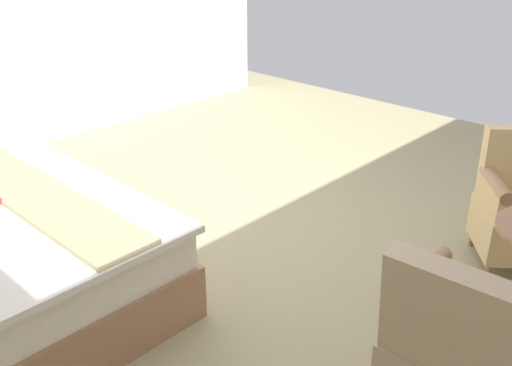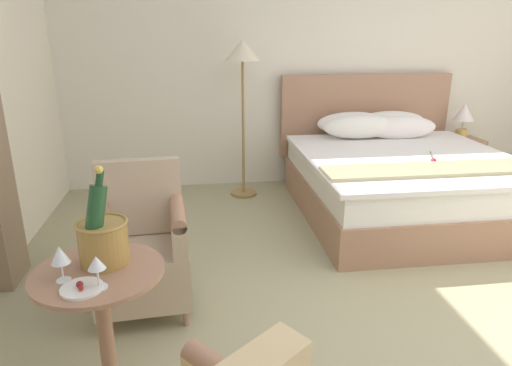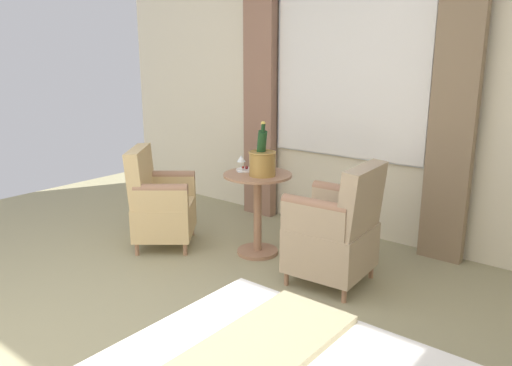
{
  "view_description": "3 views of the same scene",
  "coord_description": "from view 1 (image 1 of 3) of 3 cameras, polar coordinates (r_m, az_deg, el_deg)",
  "views": [
    {
      "loc": [
        -2.53,
        2.52,
        2.11
      ],
      "look_at": [
        -0.54,
        0.43,
        0.78
      ],
      "focal_mm": 40.0,
      "sensor_mm": 36.0,
      "label": 1
    },
    {
      "loc": [
        -1.46,
        -2.15,
        1.71
      ],
      "look_at": [
        -1.06,
        0.86,
        0.69
      ],
      "focal_mm": 32.0,
      "sensor_mm": 36.0,
      "label": 2
    },
    {
      "loc": [
        1.25,
        2.24,
        1.7
      ],
      "look_at": [
        -1.01,
        0.42,
        0.94
      ],
      "focal_mm": 35.0,
      "sensor_mm": 36.0,
      "label": 3
    }
  ],
  "objects": [
    {
      "name": "armchair_by_window",
      "position": [
        2.72,
        19.46,
        -15.7
      ],
      "size": [
        0.6,
        0.62,
        0.94
      ],
      "color": "#9F7256",
      "rests_on": "ground"
    },
    {
      "name": "ground_plane",
      "position": [
        4.15,
        -1.33,
        -5.81
      ],
      "size": [
        7.42,
        7.42,
        0.0
      ],
      "primitive_type": "plane",
      "color": "tan"
    }
  ]
}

